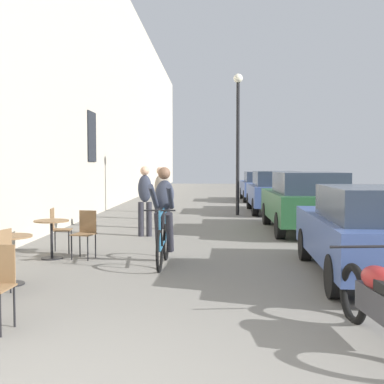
{
  "coord_description": "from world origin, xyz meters",
  "views": [
    {
      "loc": [
        0.92,
        -3.34,
        1.74
      ],
      "look_at": [
        0.31,
        11.45,
        0.94
      ],
      "focal_mm": 46.48,
      "sensor_mm": 36.0,
      "label": 1
    }
  ],
  "objects_px": {
    "cafe_table_far": "(52,231)",
    "pedestrian_near": "(145,197)",
    "pedestrian_far": "(165,190)",
    "parked_motorcycle": "(383,303)",
    "parked_car_nearest": "(369,231)",
    "cyclist_on_bicycle": "(164,218)",
    "cafe_table_mid": "(10,249)",
    "parked_car_third": "(274,191)",
    "parked_car_second": "(305,201)",
    "street_lamp": "(238,126)",
    "parked_car_fourth": "(259,186)",
    "cafe_chair_far_toward_wall": "(58,227)",
    "cafe_chair_far_toward_street": "(85,231)",
    "pedestrian_mid": "(161,194)"
  },
  "relations": [
    {
      "from": "parked_car_nearest",
      "to": "parked_motorcycle",
      "type": "relative_size",
      "value": 1.9
    },
    {
      "from": "cafe_chair_far_toward_wall",
      "to": "pedestrian_far",
      "type": "distance_m",
      "value": 6.33
    },
    {
      "from": "pedestrian_near",
      "to": "parked_car_third",
      "type": "distance_m",
      "value": 7.42
    },
    {
      "from": "cafe_table_far",
      "to": "cafe_chair_far_toward_wall",
      "type": "relative_size",
      "value": 0.81
    },
    {
      "from": "cafe_table_mid",
      "to": "cafe_chair_far_toward_street",
      "type": "relative_size",
      "value": 0.81
    },
    {
      "from": "cyclist_on_bicycle",
      "to": "pedestrian_far",
      "type": "xyz_separation_m",
      "value": [
        -0.65,
        7.11,
        0.13
      ]
    },
    {
      "from": "parked_car_nearest",
      "to": "parked_car_fourth",
      "type": "height_order",
      "value": "parked_car_fourth"
    },
    {
      "from": "cafe_table_mid",
      "to": "parked_motorcycle",
      "type": "xyz_separation_m",
      "value": [
        4.6,
        -2.23,
        -0.12
      ]
    },
    {
      "from": "parked_car_second",
      "to": "parked_car_fourth",
      "type": "relative_size",
      "value": 1.09
    },
    {
      "from": "pedestrian_near",
      "to": "pedestrian_mid",
      "type": "distance_m",
      "value": 1.43
    },
    {
      "from": "parked_car_nearest",
      "to": "parked_motorcycle",
      "type": "xyz_separation_m",
      "value": [
        -0.75,
        -2.84,
        -0.34
      ]
    },
    {
      "from": "cafe_table_far",
      "to": "cyclist_on_bicycle",
      "type": "relative_size",
      "value": 0.41
    },
    {
      "from": "pedestrian_near",
      "to": "parked_car_second",
      "type": "relative_size",
      "value": 0.39
    },
    {
      "from": "parked_car_second",
      "to": "cafe_table_far",
      "type": "bearing_deg",
      "value": -143.6
    },
    {
      "from": "cafe_table_far",
      "to": "parked_car_nearest",
      "type": "distance_m",
      "value": 5.59
    },
    {
      "from": "cyclist_on_bicycle",
      "to": "parked_car_second",
      "type": "xyz_separation_m",
      "value": [
        3.29,
        4.38,
        0.0
      ]
    },
    {
      "from": "parked_car_second",
      "to": "parked_car_third",
      "type": "height_order",
      "value": "parked_car_second"
    },
    {
      "from": "pedestrian_far",
      "to": "parked_car_fourth",
      "type": "distance_m",
      "value": 9.45
    },
    {
      "from": "cafe_table_far",
      "to": "parked_car_third",
      "type": "bearing_deg",
      "value": 60.33
    },
    {
      "from": "cafe_chair_far_toward_street",
      "to": "pedestrian_mid",
      "type": "distance_m",
      "value": 4.46
    },
    {
      "from": "cafe_table_far",
      "to": "parked_car_third",
      "type": "distance_m",
      "value": 10.68
    },
    {
      "from": "cyclist_on_bicycle",
      "to": "pedestrian_far",
      "type": "height_order",
      "value": "cyclist_on_bicycle"
    },
    {
      "from": "pedestrian_mid",
      "to": "parked_car_second",
      "type": "bearing_deg",
      "value": -6.0
    },
    {
      "from": "cafe_table_far",
      "to": "pedestrian_near",
      "type": "xyz_separation_m",
      "value": [
        1.34,
        2.99,
        0.45
      ]
    },
    {
      "from": "parked_car_third",
      "to": "cafe_table_far",
      "type": "bearing_deg",
      "value": -119.67
    },
    {
      "from": "cafe_table_mid",
      "to": "cafe_chair_far_toward_wall",
      "type": "xyz_separation_m",
      "value": [
        -0.12,
        2.63,
        -0.0
      ]
    },
    {
      "from": "pedestrian_far",
      "to": "parked_car_nearest",
      "type": "height_order",
      "value": "pedestrian_far"
    },
    {
      "from": "parked_car_third",
      "to": "pedestrian_far",
      "type": "bearing_deg",
      "value": -146.18
    },
    {
      "from": "cafe_table_far",
      "to": "parked_car_nearest",
      "type": "height_order",
      "value": "parked_car_nearest"
    },
    {
      "from": "parked_car_fourth",
      "to": "cafe_table_mid",
      "type": "bearing_deg",
      "value": -106.77
    },
    {
      "from": "cafe_table_far",
      "to": "street_lamp",
      "type": "bearing_deg",
      "value": 64.9
    },
    {
      "from": "cafe_table_far",
      "to": "parked_car_fourth",
      "type": "relative_size",
      "value": 0.18
    },
    {
      "from": "cafe_chair_far_toward_street",
      "to": "cafe_chair_far_toward_wall",
      "type": "bearing_deg",
      "value": 142.34
    },
    {
      "from": "cafe_chair_far_toward_street",
      "to": "parked_car_second",
      "type": "xyz_separation_m",
      "value": [
        4.81,
        3.93,
        0.3
      ]
    },
    {
      "from": "cyclist_on_bicycle",
      "to": "parked_car_second",
      "type": "relative_size",
      "value": 0.4
    },
    {
      "from": "street_lamp",
      "to": "parked_motorcycle",
      "type": "relative_size",
      "value": 2.29
    },
    {
      "from": "cafe_chair_far_toward_wall",
      "to": "pedestrian_near",
      "type": "bearing_deg",
      "value": 59.19
    },
    {
      "from": "cafe_table_mid",
      "to": "street_lamp",
      "type": "xyz_separation_m",
      "value": [
        3.83,
        10.3,
        2.59
      ]
    },
    {
      "from": "parked_motorcycle",
      "to": "pedestrian_near",
      "type": "bearing_deg",
      "value": 114.55
    },
    {
      "from": "cyclist_on_bicycle",
      "to": "cafe_table_mid",
      "type": "bearing_deg",
      "value": -141.82
    },
    {
      "from": "pedestrian_far",
      "to": "parked_car_nearest",
      "type": "bearing_deg",
      "value": -64.31
    },
    {
      "from": "cafe_table_far",
      "to": "parked_car_nearest",
      "type": "relative_size",
      "value": 0.18
    },
    {
      "from": "pedestrian_far",
      "to": "parked_car_second",
      "type": "distance_m",
      "value": 4.8
    },
    {
      "from": "cafe_table_mid",
      "to": "parked_car_fourth",
      "type": "distance_m",
      "value": 18.17
    },
    {
      "from": "parked_motorcycle",
      "to": "cyclist_on_bicycle",
      "type": "bearing_deg",
      "value": 123.03
    },
    {
      "from": "cafe_chair_far_toward_street",
      "to": "cyclist_on_bicycle",
      "type": "height_order",
      "value": "cyclist_on_bicycle"
    },
    {
      "from": "cafe_chair_far_toward_wall",
      "to": "street_lamp",
      "type": "height_order",
      "value": "street_lamp"
    },
    {
      "from": "parked_car_third",
      "to": "parked_car_nearest",
      "type": "bearing_deg",
      "value": -89.36
    },
    {
      "from": "pedestrian_mid",
      "to": "cafe_chair_far_toward_street",
      "type": "bearing_deg",
      "value": -102.55
    },
    {
      "from": "pedestrian_far",
      "to": "parked_motorcycle",
      "type": "height_order",
      "value": "pedestrian_far"
    }
  ]
}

